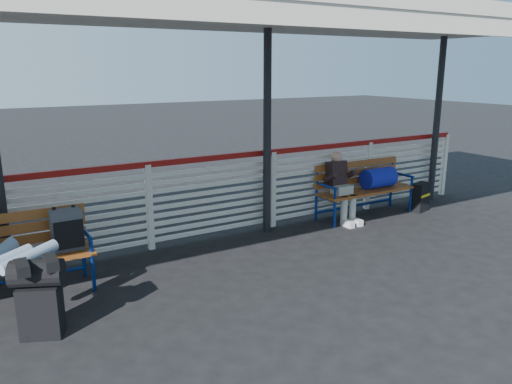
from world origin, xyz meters
TOP-DOWN VIEW (x-y plane):
  - ground at (0.00, 0.00)m, footprint 60.00×60.00m
  - fence at (0.00, 1.90)m, footprint 12.08×0.08m
  - canopy at (-0.00, 0.87)m, footprint 12.60×3.60m
  - luggage_stack at (-1.66, 0.19)m, footprint 0.53×0.42m
  - bench_left at (-1.65, 1.22)m, footprint 1.80×0.56m
  - bench_right at (3.78, 1.60)m, footprint 1.80×0.56m
  - companion_person at (3.11, 1.57)m, footprint 0.32×0.66m
  - suitcase_side at (4.71, 1.31)m, footprint 0.40×0.30m

SIDE VIEW (x-z plane):
  - ground at x=0.00m, z-range 0.00..0.00m
  - suitcase_side at x=4.71m, z-range 0.00..0.50m
  - luggage_stack at x=-1.66m, z-range 0.03..0.80m
  - bench_right at x=3.78m, z-range 0.13..1.05m
  - companion_person at x=3.11m, z-range 0.02..1.17m
  - bench_left at x=-1.65m, z-range 0.13..1.06m
  - fence at x=0.00m, z-range 0.04..1.28m
  - canopy at x=0.00m, z-range 1.46..4.62m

